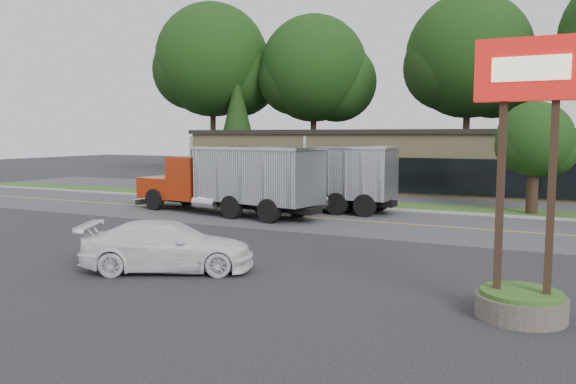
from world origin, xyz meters
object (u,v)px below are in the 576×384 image
Objects in this scene: bilo_sign at (524,226)px; rally_car at (168,246)px; dump_truck_red at (235,178)px; dump_truck_blue at (335,177)px.

rally_car is at bearing 179.09° from bilo_sign.
dump_truck_red and dump_truck_blue have the same top height.
dump_truck_blue reaches higher than rally_car.
bilo_sign reaches higher than dump_truck_red.
rally_car is at bearing 121.33° from dump_truck_red.
bilo_sign is at bearing -116.62° from rally_car.
dump_truck_red reaches higher than rally_car.
dump_truck_red is 5.19m from dump_truck_blue.
dump_truck_blue is 13.89m from rally_car.
rally_car is (4.15, -10.60, -1.10)m from dump_truck_red.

